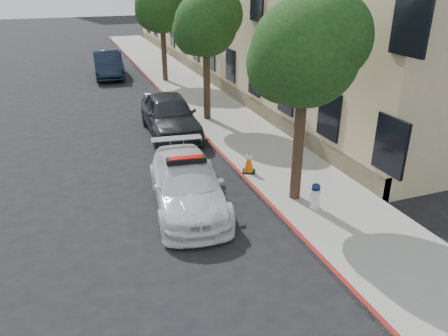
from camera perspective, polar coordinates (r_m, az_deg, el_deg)
name	(u,v)px	position (r m, az deg, el deg)	size (l,w,h in m)	color
ground	(180,188)	(13.57, -5.81, -2.63)	(120.00, 120.00, 0.00)	black
sidewalk	(196,96)	(23.51, -3.66, 9.31)	(3.20, 50.00, 0.15)	gray
curb_strip	(168,99)	(23.13, -7.36, 8.91)	(0.12, 50.00, 0.15)	maroon
tree_near	(307,52)	(11.51, 10.73, 14.68)	(2.92, 2.82, 5.62)	black
tree_mid	(207,24)	(18.79, -2.29, 18.27)	(2.77, 2.64, 5.43)	black
tree_far	(162,5)	(26.46, -8.10, 20.28)	(3.10, 3.00, 5.81)	black
police_car	(187,184)	(12.26, -4.83, -2.12)	(2.49, 4.88, 1.50)	white
parked_car_mid	(170,114)	(18.00, -7.11, 6.97)	(1.94, 4.81, 1.64)	#212429
parked_car_far	(108,64)	(29.28, -14.90, 13.00)	(1.69, 4.85, 1.60)	black
fire_hydrant	(315,196)	(12.20, 11.84, -3.62)	(0.31, 0.29, 0.74)	silver
traffic_cone	(249,161)	(14.10, 3.27, 0.90)	(0.53, 0.53, 0.77)	black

